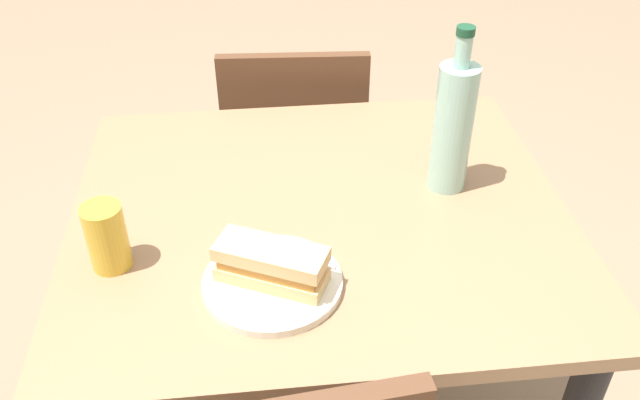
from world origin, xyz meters
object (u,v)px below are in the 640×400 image
(chair_far, at_px, (295,158))
(plate_near, at_px, (273,283))
(baguette_sandwich_near, at_px, (271,264))
(beer_glass, at_px, (107,237))
(water_bottle, at_px, (453,126))
(knife_near, at_px, (278,257))
(dining_table, at_px, (320,260))

(chair_far, distance_m, plate_near, 0.86)
(plate_near, bearing_deg, baguette_sandwich_near, 116.57)
(baguette_sandwich_near, distance_m, beer_glass, 0.28)
(plate_near, xyz_separation_m, water_bottle, (0.36, 0.26, 0.13))
(baguette_sandwich_near, bearing_deg, water_bottle, 35.40)
(chair_far, relative_size, water_bottle, 2.55)
(chair_far, xyz_separation_m, baguette_sandwich_near, (-0.10, -0.81, 0.32))
(knife_near, bearing_deg, water_bottle, 30.46)
(knife_near, distance_m, beer_glass, 0.29)
(plate_near, xyz_separation_m, beer_glass, (-0.27, 0.08, 0.05))
(beer_glass, bearing_deg, chair_far, 63.29)
(chair_far, relative_size, baguette_sandwich_near, 4.37)
(chair_far, relative_size, plate_near, 3.64)
(water_bottle, bearing_deg, knife_near, -149.54)
(dining_table, relative_size, water_bottle, 2.84)
(plate_near, bearing_deg, knife_near, 77.08)
(water_bottle, xyz_separation_m, beer_glass, (-0.63, -0.17, -0.08))
(baguette_sandwich_near, bearing_deg, knife_near, 77.08)
(beer_glass, bearing_deg, baguette_sandwich_near, -17.35)
(dining_table, distance_m, knife_near, 0.23)
(baguette_sandwich_near, height_order, knife_near, baguette_sandwich_near)
(dining_table, distance_m, beer_glass, 0.43)
(beer_glass, bearing_deg, water_bottle, 15.20)
(baguette_sandwich_near, xyz_separation_m, beer_glass, (-0.27, 0.08, 0.01))
(baguette_sandwich_near, bearing_deg, chair_far, 83.27)
(dining_table, distance_m, plate_near, 0.27)
(chair_far, xyz_separation_m, beer_glass, (-0.37, -0.73, 0.33))
(plate_near, relative_size, baguette_sandwich_near, 1.20)
(baguette_sandwich_near, relative_size, beer_glass, 1.59)
(knife_near, xyz_separation_m, beer_glass, (-0.28, 0.03, 0.04))
(knife_near, height_order, water_bottle, water_bottle)
(chair_far, xyz_separation_m, water_bottle, (0.26, -0.56, 0.41))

